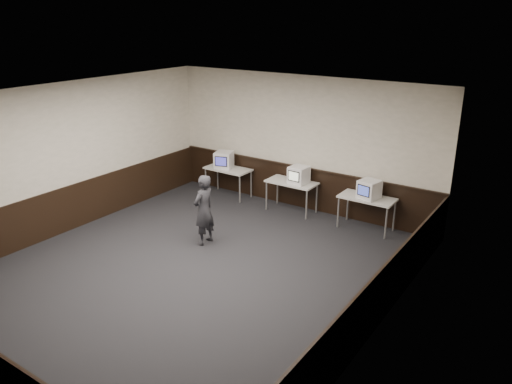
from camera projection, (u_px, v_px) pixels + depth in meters
floor at (193, 271)px, 9.28m from camera, size 8.00×8.00×0.00m
ceiling at (185, 98)px, 8.20m from camera, size 8.00×8.00×0.00m
back_wall at (301, 143)px, 11.85m from camera, size 7.00×0.00×7.00m
left_wall at (65, 159)px, 10.59m from camera, size 0.00×8.00×8.00m
right_wall at (380, 238)px, 6.89m from camera, size 0.00×8.00×8.00m
wainscot_back at (299, 187)px, 12.21m from camera, size 6.98×0.04×1.00m
wainscot_left at (72, 207)px, 10.96m from camera, size 0.04×7.98×1.00m
wainscot_right at (372, 306)px, 7.27m from camera, size 0.04×7.98×1.00m
wainscot_rail at (300, 167)px, 12.02m from camera, size 6.98×0.06×0.04m
desk_left at (228, 171)px, 12.86m from camera, size 1.20×0.60×0.75m
desk_center at (292, 184)px, 11.85m from camera, size 1.20×0.60×0.75m
desk_right at (367, 200)px, 10.85m from camera, size 1.20×0.60×0.75m
emac_left at (224, 160)px, 12.79m from camera, size 0.55×0.57×0.43m
emac_center at (299, 175)px, 11.66m from camera, size 0.43×0.46×0.41m
emac_right at (369, 189)px, 10.71m from camera, size 0.48×0.50×0.40m
person at (204, 210)px, 10.15m from camera, size 0.36×0.54×1.48m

